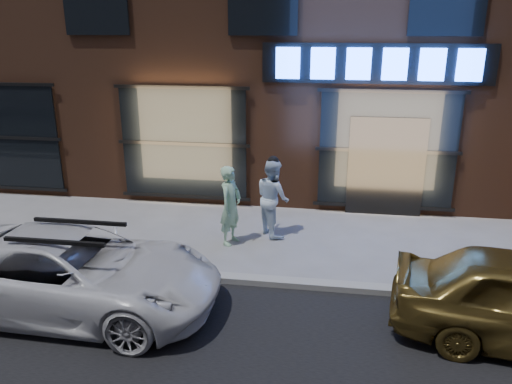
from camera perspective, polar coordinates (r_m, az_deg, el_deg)
ground at (r=9.18m, az=16.27°, el=-11.15°), size 90.00×90.00×0.00m
curb at (r=9.16m, az=16.31°, el=-10.83°), size 60.00×0.25×0.12m
man_bowtie at (r=10.44m, az=-2.93°, el=-1.55°), size 0.58×0.71×1.70m
man_cap at (r=10.89m, az=1.93°, el=-0.63°), size 1.00×1.05×1.71m
white_suv at (r=8.64m, az=-20.20°, el=-8.59°), size 4.81×2.29×1.32m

